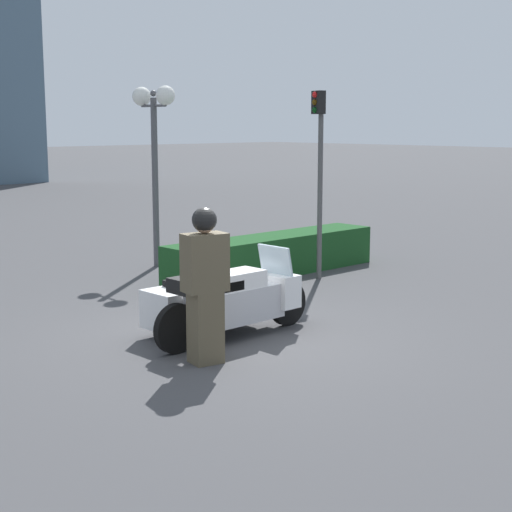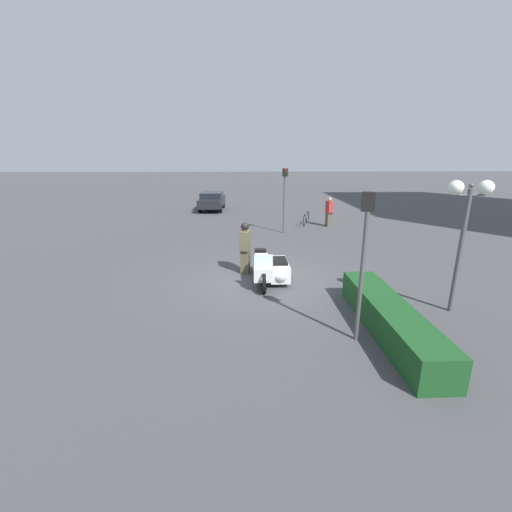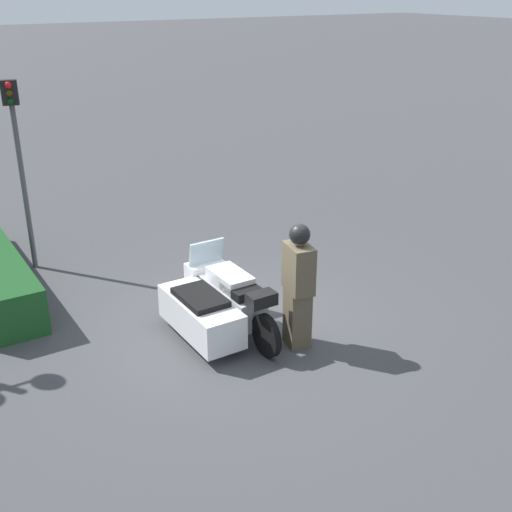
{
  "view_description": "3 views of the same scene",
  "coord_description": "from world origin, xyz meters",
  "px_view_note": "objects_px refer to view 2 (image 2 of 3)",
  "views": [
    {
      "loc": [
        -6.46,
        -7.26,
        2.76
      ],
      "look_at": [
        0.77,
        0.35,
        0.98
      ],
      "focal_mm": 55.0,
      "sensor_mm": 36.0,
      "label": 1
    },
    {
      "loc": [
        10.79,
        -0.53,
        4.03
      ],
      "look_at": [
        0.77,
        -0.13,
        1.08
      ],
      "focal_mm": 24.0,
      "sensor_mm": 36.0,
      "label": 2
    },
    {
      "loc": [
        -7.24,
        4.24,
        4.77
      ],
      "look_at": [
        0.17,
        -0.36,
        1.04
      ],
      "focal_mm": 45.0,
      "sensor_mm": 36.0,
      "label": 3
    }
  ],
  "objects_px": {
    "twin_lamp_post": "(467,209)",
    "officer_rider": "(245,247)",
    "traffic_light_near": "(364,246)",
    "bicycle_parked": "(306,219)",
    "hedge_bush_curbside": "(389,318)",
    "pedestrian_bystander": "(329,212)",
    "parked_car_background": "(212,200)",
    "traffic_light_far": "(285,191)",
    "police_motorcycle": "(271,269)"
  },
  "relations": [
    {
      "from": "hedge_bush_curbside",
      "to": "bicycle_parked",
      "type": "relative_size",
      "value": 2.68
    },
    {
      "from": "traffic_light_near",
      "to": "pedestrian_bystander",
      "type": "bearing_deg",
      "value": 5.04
    },
    {
      "from": "officer_rider",
      "to": "parked_car_background",
      "type": "distance_m",
      "value": 14.95
    },
    {
      "from": "twin_lamp_post",
      "to": "traffic_light_near",
      "type": "height_order",
      "value": "twin_lamp_post"
    },
    {
      "from": "hedge_bush_curbside",
      "to": "police_motorcycle",
      "type": "bearing_deg",
      "value": -143.99
    },
    {
      "from": "police_motorcycle",
      "to": "pedestrian_bystander",
      "type": "distance_m",
      "value": 10.03
    },
    {
      "from": "police_motorcycle",
      "to": "pedestrian_bystander",
      "type": "bearing_deg",
      "value": 155.17
    },
    {
      "from": "twin_lamp_post",
      "to": "parked_car_background",
      "type": "height_order",
      "value": "twin_lamp_post"
    },
    {
      "from": "twin_lamp_post",
      "to": "parked_car_background",
      "type": "distance_m",
      "value": 19.85
    },
    {
      "from": "pedestrian_bystander",
      "to": "traffic_light_near",
      "type": "bearing_deg",
      "value": 66.22
    },
    {
      "from": "traffic_light_near",
      "to": "bicycle_parked",
      "type": "height_order",
      "value": "traffic_light_near"
    },
    {
      "from": "hedge_bush_curbside",
      "to": "traffic_light_far",
      "type": "bearing_deg",
      "value": -173.73
    },
    {
      "from": "officer_rider",
      "to": "hedge_bush_curbside",
      "type": "xyz_separation_m",
      "value": [
        4.43,
        3.34,
        -0.6
      ]
    },
    {
      "from": "police_motorcycle",
      "to": "traffic_light_far",
      "type": "distance_m",
      "value": 7.78
    },
    {
      "from": "police_motorcycle",
      "to": "traffic_light_near",
      "type": "bearing_deg",
      "value": 23.58
    },
    {
      "from": "officer_rider",
      "to": "traffic_light_far",
      "type": "bearing_deg",
      "value": -96.79
    },
    {
      "from": "twin_lamp_post",
      "to": "bicycle_parked",
      "type": "height_order",
      "value": "twin_lamp_post"
    },
    {
      "from": "parked_car_background",
      "to": "traffic_light_far",
      "type": "bearing_deg",
      "value": -149.25
    },
    {
      "from": "police_motorcycle",
      "to": "bicycle_parked",
      "type": "bearing_deg",
      "value": 162.97
    },
    {
      "from": "hedge_bush_curbside",
      "to": "officer_rider",
      "type": "bearing_deg",
      "value": -142.98
    },
    {
      "from": "twin_lamp_post",
      "to": "bicycle_parked",
      "type": "relative_size",
      "value": 2.01
    },
    {
      "from": "parked_car_background",
      "to": "pedestrian_bystander",
      "type": "xyz_separation_m",
      "value": [
        6.62,
        7.39,
        0.11
      ]
    },
    {
      "from": "twin_lamp_post",
      "to": "officer_rider",
      "type": "bearing_deg",
      "value": -121.36
    },
    {
      "from": "traffic_light_far",
      "to": "pedestrian_bystander",
      "type": "relative_size",
      "value": 1.99
    },
    {
      "from": "twin_lamp_post",
      "to": "pedestrian_bystander",
      "type": "bearing_deg",
      "value": -177.48
    },
    {
      "from": "traffic_light_near",
      "to": "traffic_light_far",
      "type": "xyz_separation_m",
      "value": [
        -11.18,
        -0.35,
        0.04
      ]
    },
    {
      "from": "hedge_bush_curbside",
      "to": "bicycle_parked",
      "type": "bearing_deg",
      "value": 178.14
    },
    {
      "from": "police_motorcycle",
      "to": "traffic_light_near",
      "type": "xyz_separation_m",
      "value": [
        3.72,
        1.65,
        1.73
      ]
    },
    {
      "from": "police_motorcycle",
      "to": "officer_rider",
      "type": "xyz_separation_m",
      "value": [
        -0.99,
        -0.84,
        0.51
      ]
    },
    {
      "from": "traffic_light_far",
      "to": "hedge_bush_curbside",
      "type": "bearing_deg",
      "value": -10.12
    },
    {
      "from": "officer_rider",
      "to": "bicycle_parked",
      "type": "distance_m",
      "value": 9.57
    },
    {
      "from": "officer_rider",
      "to": "twin_lamp_post",
      "type": "relative_size",
      "value": 0.53
    },
    {
      "from": "traffic_light_near",
      "to": "parked_car_background",
      "type": "relative_size",
      "value": 0.81
    },
    {
      "from": "pedestrian_bystander",
      "to": "traffic_light_far",
      "type": "bearing_deg",
      "value": 17.38
    },
    {
      "from": "traffic_light_far",
      "to": "parked_car_background",
      "type": "distance_m",
      "value": 9.56
    },
    {
      "from": "traffic_light_far",
      "to": "bicycle_parked",
      "type": "relative_size",
      "value": 1.97
    },
    {
      "from": "hedge_bush_curbside",
      "to": "bicycle_parked",
      "type": "xyz_separation_m",
      "value": [
        -13.21,
        0.43,
        -0.01
      ]
    },
    {
      "from": "twin_lamp_post",
      "to": "pedestrian_bystander",
      "type": "height_order",
      "value": "twin_lamp_post"
    },
    {
      "from": "twin_lamp_post",
      "to": "traffic_light_far",
      "type": "distance_m",
      "value": 10.4
    },
    {
      "from": "police_motorcycle",
      "to": "officer_rider",
      "type": "relative_size",
      "value": 1.41
    },
    {
      "from": "officer_rider",
      "to": "bicycle_parked",
      "type": "bearing_deg",
      "value": -101.73
    },
    {
      "from": "hedge_bush_curbside",
      "to": "bicycle_parked",
      "type": "distance_m",
      "value": 13.22
    },
    {
      "from": "twin_lamp_post",
      "to": "traffic_light_near",
      "type": "bearing_deg",
      "value": -65.83
    },
    {
      "from": "twin_lamp_post",
      "to": "traffic_light_far",
      "type": "bearing_deg",
      "value": -161.14
    },
    {
      "from": "hedge_bush_curbside",
      "to": "pedestrian_bystander",
      "type": "distance_m",
      "value": 12.68
    },
    {
      "from": "parked_car_background",
      "to": "bicycle_parked",
      "type": "relative_size",
      "value": 2.38
    },
    {
      "from": "bicycle_parked",
      "to": "pedestrian_bystander",
      "type": "bearing_deg",
      "value": 82.81
    },
    {
      "from": "hedge_bush_curbside",
      "to": "twin_lamp_post",
      "type": "bearing_deg",
      "value": 116.55
    },
    {
      "from": "police_motorcycle",
      "to": "hedge_bush_curbside",
      "type": "height_order",
      "value": "police_motorcycle"
    },
    {
      "from": "traffic_light_near",
      "to": "parked_car_background",
      "type": "bearing_deg",
      "value": 30.19
    }
  ]
}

